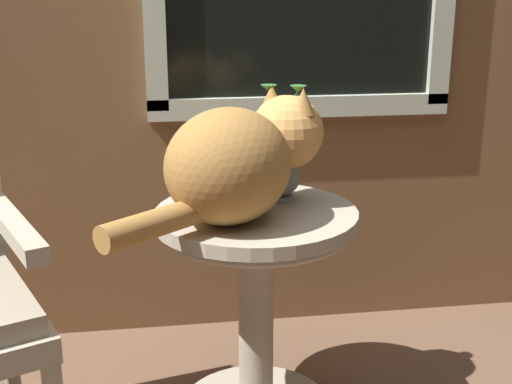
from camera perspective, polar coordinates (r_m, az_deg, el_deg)
wicker_side_table at (r=1.84m, az=-0.00°, el=-7.54°), size 0.53×0.53×0.62m
cat at (r=1.66m, az=-1.37°, el=2.75°), size 0.58×0.49×0.31m
pewter_vase_with_ivy at (r=1.83m, az=2.07°, el=1.99°), size 0.12×0.11×0.31m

